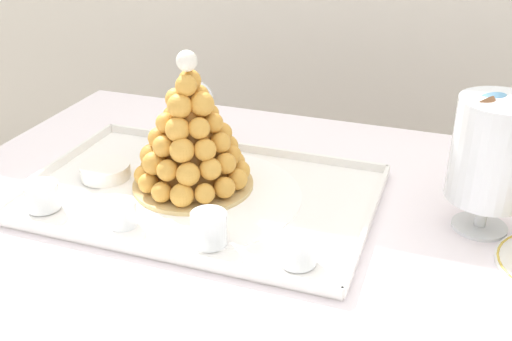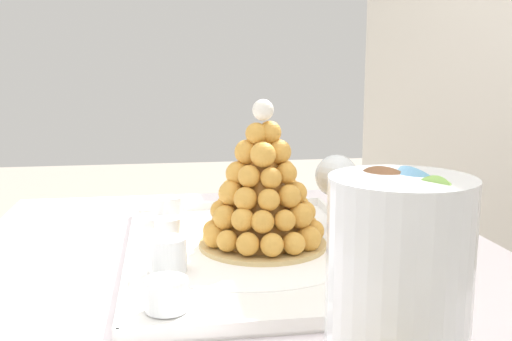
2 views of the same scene
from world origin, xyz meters
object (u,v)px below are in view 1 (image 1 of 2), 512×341
Objects in this scene: wine_glass at (194,102)px; dessert_cup_centre at (209,229)px; serving_tray at (199,195)px; dessert_cup_mid_right at (298,251)px; creme_brulee_ramekin at (105,170)px; croquembouche at (191,138)px; dessert_cup_left at (43,197)px; dessert_cup_mid_left at (123,214)px; macaron_goblet at (494,152)px.

dessert_cup_centre is at bearing -62.08° from wine_glass.
dessert_cup_mid_right reaches higher than serving_tray.
croquembouche is at bearing 7.86° from creme_brulee_ramekin.
creme_brulee_ramekin is at bearing -172.14° from croquembouche.
creme_brulee_ramekin is 0.60× the size of wine_glass.
serving_tray is 0.29m from dessert_cup_left.
wine_glass is (-0.18, 0.33, 0.09)m from dessert_cup_centre.
macaron_goblet is at bearing 19.91° from dessert_cup_mid_left.
wine_glass is (0.16, 0.33, 0.09)m from dessert_cup_left.
wine_glass is (-0.60, 0.12, -0.03)m from macaron_goblet.
dessert_cup_mid_left is 0.32m from dessert_cup_mid_right.
serving_tray is 0.24m from wine_glass.
wine_glass is at bearing 117.92° from dessert_cup_centre.
dessert_cup_mid_left is at bearing -87.84° from wine_glass.
croquembouche is 4.60× the size of dessert_cup_mid_right.
wine_glass is (-0.01, 0.33, 0.09)m from dessert_cup_mid_left.
macaron_goblet is 0.61m from wine_glass.
dessert_cup_left is 1.04× the size of dessert_cup_mid_right.
dessert_cup_mid_right is at bearing -19.06° from creme_brulee_ramekin.
serving_tray is 0.17m from dessert_cup_centre.
dessert_cup_left is 0.49m from dessert_cup_mid_right.
dessert_cup_left is (-0.22, -0.17, -0.08)m from croquembouche.
dessert_cup_mid_left is at bearing 178.95° from dessert_cup_mid_right.
dessert_cup_mid_left is (-0.08, -0.15, 0.02)m from serving_tray.
dessert_cup_mid_left reaches higher than creme_brulee_ramekin.
croquembouche is 1.64× the size of wine_glass.
dessert_cup_mid_left reaches higher than serving_tray.
serving_tray is 0.17m from dessert_cup_mid_left.
dessert_cup_left is at bearing 178.95° from dessert_cup_mid_right.
dessert_cup_centre reaches higher than serving_tray.
croquembouche reaches higher than wine_glass.
dessert_cup_centre is at bearing -59.81° from serving_tray.
dessert_cup_mid_right is (0.26, -0.18, -0.08)m from croquembouche.
dessert_cup_mid_right is at bearing -140.91° from macaron_goblet.
wine_glass is at bearing 116.04° from serving_tray.
creme_brulee_ramekin is 0.24m from wine_glass.
dessert_cup_mid_right is 0.23× the size of macaron_goblet.
macaron_goblet is at bearing 7.39° from serving_tray.
dessert_cup_mid_left is (0.17, -0.00, -0.00)m from dessert_cup_left.
dessert_cup_centre reaches higher than dessert_cup_left.
dessert_cup_mid_left is 0.50× the size of creme_brulee_ramekin.
dessert_cup_mid_right is (0.49, -0.01, -0.00)m from dessert_cup_left.
dessert_cup_centre is at bearing 178.16° from dessert_cup_mid_right.
dessert_cup_mid_left is at bearing -49.07° from creme_brulee_ramekin.
dessert_cup_left reaches higher than serving_tray.
wine_glass reaches higher than dessert_cup_mid_right.
dessert_cup_mid_left is 0.34m from wine_glass.
creme_brulee_ramekin is (-0.45, 0.15, -0.01)m from dessert_cup_mid_right.
dessert_cup_mid_right is at bearing -45.59° from wine_glass.
dessert_cup_mid_right is 0.37m from macaron_goblet.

